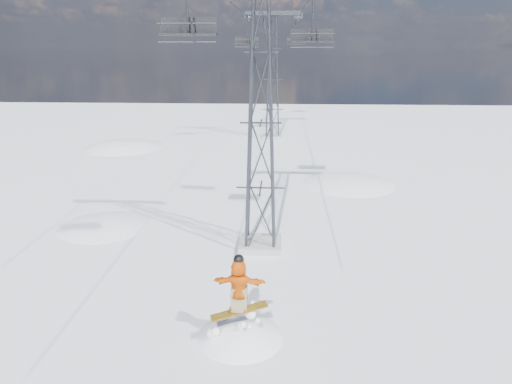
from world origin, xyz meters
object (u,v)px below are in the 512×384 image
lift_tower_near (261,124)px  lift_chair_near (188,28)px  lift_tower_far (273,80)px  snowboarder_jump (241,381)px

lift_tower_near → lift_chair_near: 5.15m
lift_tower_far → lift_chair_near: bearing=-94.5°
lift_tower_far → snowboarder_jump: size_ratio=1.67×
lift_tower_far → snowboarder_jump: 32.32m
lift_tower_near → snowboarder_jump: bearing=-92.7°
lift_tower_near → lift_tower_far: same height
lift_tower_near → lift_chair_near: bearing=-126.0°
snowboarder_jump → lift_chair_near: size_ratio=2.97×
lift_tower_far → lift_chair_near: lift_tower_far is taller
lift_tower_far → lift_chair_near: (-2.20, -28.03, 3.54)m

